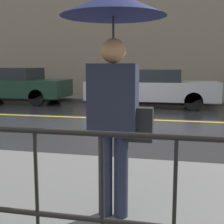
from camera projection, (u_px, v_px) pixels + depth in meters
name	position (u px, v px, depth m)	size (l,w,h in m)	color
ground_plane	(124.00, 119.00, 8.75)	(80.00, 80.00, 0.00)	#262628
sidewalk_near	(36.00, 197.00, 3.42)	(28.00, 3.02, 0.10)	#60605E
sidewalk_far	(144.00, 99.00, 13.60)	(28.00, 2.05, 0.10)	#60605E
lane_marking	(124.00, 119.00, 8.75)	(25.20, 0.12, 0.01)	gold
building_storefront	(148.00, 33.00, 14.31)	(28.00, 0.30, 5.92)	gray
pedestrian	(114.00, 49.00, 2.68)	(0.91, 0.91, 2.00)	#23283D
car_dark_green	(14.00, 85.00, 12.57)	(4.32, 1.78, 1.40)	#193828
car_silver	(151.00, 87.00, 11.41)	(4.69, 1.86, 1.35)	#B2B5BA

